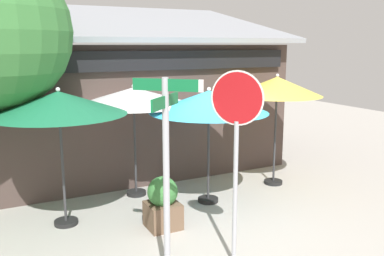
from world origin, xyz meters
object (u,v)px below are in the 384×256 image
Objects in this scene: patio_umbrella_ivory_center at (134,97)px; patio_umbrella_teal_right at (209,102)px; patio_umbrella_mustard_far_right at (277,87)px; sidewalk_planter at (163,203)px; stop_sign at (236,131)px; street_sign_post at (166,159)px; patio_umbrella_forest_green_left at (59,104)px.

patio_umbrella_ivory_center is 1.01× the size of patio_umbrella_teal_right.
sidewalk_planter is at bearing -162.27° from patio_umbrella_mustard_far_right.
sidewalk_planter is (-1.37, -0.76, -1.69)m from patio_umbrella_teal_right.
stop_sign reaches higher than sidewalk_planter.
street_sign_post reaches higher than patio_umbrella_ivory_center.
sidewalk_planter is (1.58, -0.95, -1.82)m from patio_umbrella_forest_green_left.
street_sign_post is 1.09× the size of patio_umbrella_mustard_far_right.
patio_umbrella_ivory_center is (0.77, 3.55, 0.42)m from street_sign_post.
patio_umbrella_teal_right is at bearing 28.81° from sidewalk_planter.
stop_sign reaches higher than patio_umbrella_ivory_center.
stop_sign is at bearing -51.75° from patio_umbrella_forest_green_left.
patio_umbrella_forest_green_left is at bearing 148.94° from sidewalk_planter.
patio_umbrella_mustard_far_right reaches higher than sidewalk_planter.
patio_umbrella_teal_right is (1.24, -1.11, -0.06)m from patio_umbrella_ivory_center.
patio_umbrella_ivory_center is at bearing 27.97° from patio_umbrella_forest_green_left.
patio_umbrella_ivory_center is at bearing 95.71° from stop_sign.
street_sign_post is 1.17× the size of patio_umbrella_ivory_center.
patio_umbrella_mustard_far_right is at bearing 34.60° from street_sign_post.
patio_umbrella_teal_right is 2.03m from patio_umbrella_mustard_far_right.
patio_umbrella_ivory_center reaches higher than sidewalk_planter.
patio_umbrella_teal_right is (2.02, 2.45, 0.36)m from street_sign_post.
patio_umbrella_ivory_center is (-0.35, 3.53, 0.14)m from stop_sign.
street_sign_post is at bearing -129.49° from patio_umbrella_teal_right.
stop_sign is at bearing -84.29° from patio_umbrella_ivory_center.
patio_umbrella_ivory_center is at bearing 166.41° from patio_umbrella_mustard_far_right.
stop_sign reaches higher than patio_umbrella_teal_right.
sidewalk_planter is at bearing -94.08° from patio_umbrella_ivory_center.
street_sign_post is 3.66m from patio_umbrella_ivory_center.
street_sign_post is at bearing -110.78° from sidewalk_planter.
street_sign_post is 2.99× the size of sidewalk_planter.
patio_umbrella_ivory_center is 3.34m from patio_umbrella_mustard_far_right.
patio_umbrella_forest_green_left reaches higher than patio_umbrella_teal_right.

